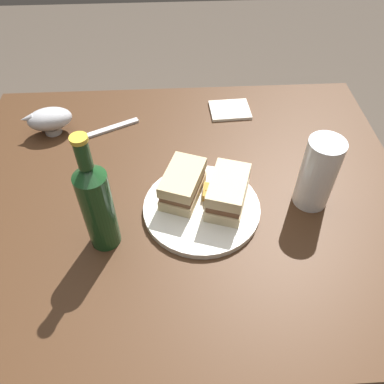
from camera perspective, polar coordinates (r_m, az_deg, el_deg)
The scene contains 14 objects.
ground_plane at distance 1.56m, azimuth -0.82°, elevation -19.55°, with size 6.00×6.00×0.00m, color #4C4238.
dining_table at distance 1.21m, azimuth -1.02°, elevation -12.44°, with size 1.04×0.85×0.77m, color #422816.
plate at distance 0.85m, azimuth 1.41°, elevation -2.36°, with size 0.25×0.25×0.01m, color silver.
sandwich_half_left at distance 0.83m, azimuth 5.24°, elevation -0.06°, with size 0.11×0.14×0.07m.
sandwich_half_right at distance 0.85m, azimuth -1.59°, elevation 1.14°, with size 0.11×0.14×0.07m.
potato_wedge_front at distance 0.85m, azimuth 3.30°, elevation -0.93°, with size 0.04×0.02×0.02m, color gold.
potato_wedge_middle at distance 0.86m, azimuth 2.41°, elevation 0.01°, with size 0.04×0.02×0.02m, color gold.
potato_wedge_back at distance 0.87m, azimuth 3.19°, elevation 0.18°, with size 0.04×0.02×0.02m, color gold.
potato_wedge_left_edge at distance 0.87m, azimuth 5.84°, elevation -0.23°, with size 0.05×0.02×0.01m, color gold.
pint_glass at distance 0.87m, azimuth 17.70°, elevation 2.04°, with size 0.08×0.08×0.17m.
gravy_boat at distance 1.09m, azimuth -20.10°, elevation 9.93°, with size 0.13×0.09×0.07m.
cider_bottle at distance 0.75m, azimuth -13.70°, elevation -1.74°, with size 0.06×0.06×0.27m.
napkin at distance 1.13m, azimuth 5.53°, elevation 11.82°, with size 0.11×0.09×0.01m, color silver.
fork at distance 1.08m, azimuth -12.32°, elevation 8.85°, with size 0.18×0.02×0.01m, color silver.
Camera 1 is at (-0.01, -0.60, 1.44)m, focal length 36.61 mm.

